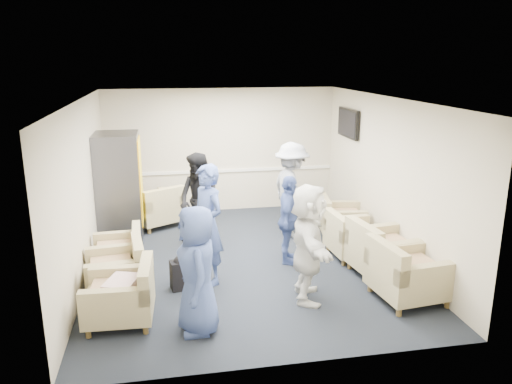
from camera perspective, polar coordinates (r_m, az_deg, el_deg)
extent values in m
plane|color=black|center=(8.52, -1.39, -7.87)|extent=(6.00, 6.00, 0.00)
plane|color=white|center=(7.87, -1.52, 10.54)|extent=(6.00, 6.00, 0.00)
cube|color=beige|center=(11.00, -3.95, 4.73)|extent=(5.00, 0.02, 2.70)
cube|color=beige|center=(5.29, 3.77, -6.90)|extent=(5.00, 0.02, 2.70)
cube|color=beige|center=(8.10, -19.20, 0.11)|extent=(0.02, 6.00, 2.70)
cube|color=beige|center=(8.83, 14.79, 1.66)|extent=(0.02, 6.00, 2.70)
cube|color=white|center=(11.07, -3.90, 2.42)|extent=(4.98, 0.04, 0.06)
cube|color=black|center=(10.31, 10.51, 7.76)|extent=(0.07, 1.00, 0.58)
cube|color=black|center=(10.30, 10.33, 7.76)|extent=(0.01, 0.92, 0.50)
cube|color=#53535B|center=(10.34, 10.68, 6.93)|extent=(0.04, 0.10, 0.25)
cube|color=tan|center=(6.83, -15.33, -12.15)|extent=(0.89, 0.89, 0.28)
cube|color=#A17D59|center=(6.75, -15.44, -10.71)|extent=(0.62, 0.58, 0.10)
cube|color=tan|center=(6.65, -12.46, -9.50)|extent=(0.18, 0.86, 0.40)
cube|color=tan|center=(7.66, -15.77, -9.21)|extent=(0.90, 0.90, 0.27)
cube|color=#A17D59|center=(7.59, -15.87, -7.96)|extent=(0.62, 0.59, 0.10)
cube|color=tan|center=(7.54, -13.36, -6.74)|extent=(0.22, 0.82, 0.38)
cube|color=tan|center=(8.36, -15.55, -7.21)|extent=(0.79, 0.79, 0.25)
cube|color=#A17D59|center=(8.30, -15.63, -6.13)|extent=(0.55, 0.51, 0.09)
cube|color=tan|center=(8.24, -13.49, -5.14)|extent=(0.16, 0.76, 0.36)
cube|color=tan|center=(7.47, 17.06, -9.64)|extent=(1.03, 1.03, 0.31)
cube|color=#A17D59|center=(7.38, 17.18, -8.17)|extent=(0.71, 0.67, 0.11)
cube|color=tan|center=(7.12, 14.65, -7.42)|extent=(0.26, 0.95, 0.44)
cube|color=tan|center=(8.15, 14.44, -7.28)|extent=(1.07, 1.07, 0.31)
cube|color=#A17D59|center=(8.07, 14.54, -5.90)|extent=(0.73, 0.70, 0.11)
cube|color=tan|center=(7.82, 12.18, -5.15)|extent=(0.28, 0.96, 0.44)
cube|color=tan|center=(8.80, 11.17, -5.62)|extent=(0.89, 0.89, 0.27)
cube|color=#A17D59|center=(8.74, 11.23, -4.48)|extent=(0.61, 0.58, 0.10)
cube|color=tan|center=(8.55, 9.17, -3.78)|extent=(0.19, 0.84, 0.39)
cube|color=tan|center=(9.74, 9.76, -3.53)|extent=(0.93, 0.93, 0.27)
cube|color=#A17D59|center=(9.69, 9.81, -2.52)|extent=(0.64, 0.61, 0.10)
cube|color=tan|center=(9.58, 7.86, -1.73)|extent=(0.26, 0.82, 0.38)
cube|color=tan|center=(10.39, -11.37, -2.27)|extent=(1.23, 1.23, 0.30)
cube|color=#A17D59|center=(10.33, -11.43, -1.21)|extent=(0.82, 0.83, 0.11)
cube|color=tan|center=(9.97, -10.42, -0.80)|extent=(0.85, 0.57, 0.42)
cube|color=#53535B|center=(9.66, -15.37, 0.62)|extent=(0.79, 0.95, 2.00)
cube|color=orange|center=(9.61, -13.01, 1.31)|extent=(0.02, 0.80, 1.60)
cube|color=black|center=(9.83, -12.71, -3.42)|extent=(0.02, 0.47, 0.13)
cube|color=black|center=(7.56, -8.54, -9.35)|extent=(0.34, 0.28, 0.44)
sphere|color=black|center=(7.48, -8.60, -7.97)|extent=(0.22, 0.22, 0.22)
cube|color=beige|center=(6.72, -15.05, -10.17)|extent=(0.50, 0.57, 0.14)
imported|color=#3D5193|center=(6.21, -6.74, -8.87)|extent=(0.57, 0.83, 1.63)
imported|color=#3D5193|center=(7.48, -5.56, -3.75)|extent=(0.70, 0.80, 1.84)
imported|color=black|center=(8.92, -6.48, -1.04)|extent=(1.05, 1.05, 1.72)
imported|color=beige|center=(9.43, 4.10, 0.21)|extent=(0.89, 1.28, 1.82)
imported|color=#3D5193|center=(8.23, 3.73, -3.20)|extent=(0.63, 0.95, 1.49)
imported|color=white|center=(6.98, 6.02, -5.80)|extent=(0.80, 1.64, 1.69)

